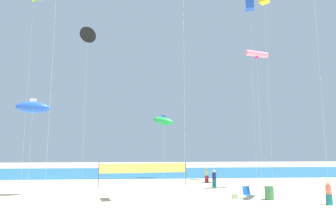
{
  "coord_description": "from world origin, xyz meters",
  "views": [
    {
      "loc": [
        -1.01,
        -15.47,
        3.58
      ],
      "look_at": [
        0.61,
        6.04,
        6.44
      ],
      "focal_mm": 29.65,
      "sensor_mm": 36.0,
      "label": 1
    }
  ],
  "objects_px": {
    "folding_beach_chair": "(247,192)",
    "trash_barrel": "(269,193)",
    "kite_blue_box": "(250,4)",
    "kite_green_inflatable": "(163,121)",
    "kite_black_delta": "(88,35)",
    "beachgoer_coral_shirt": "(329,192)",
    "kite_pink_tube": "(257,54)",
    "kite_blue_inflatable": "(33,107)",
    "beachgoer_navy_shirt": "(214,178)",
    "volleyball_net": "(144,169)",
    "beachgoer_sage_shirt": "(207,174)",
    "beach_handbag": "(235,196)"
  },
  "relations": [
    {
      "from": "folding_beach_chair",
      "to": "trash_barrel",
      "type": "xyz_separation_m",
      "value": [
        1.51,
        -0.34,
        0.0
      ]
    },
    {
      "from": "kite_blue_box",
      "to": "trash_barrel",
      "type": "bearing_deg",
      "value": -107.57
    },
    {
      "from": "kite_green_inflatable",
      "to": "kite_black_delta",
      "type": "bearing_deg",
      "value": -144.5
    },
    {
      "from": "beachgoer_coral_shirt",
      "to": "kite_pink_tube",
      "type": "distance_m",
      "value": 13.45
    },
    {
      "from": "kite_blue_box",
      "to": "kite_blue_inflatable",
      "type": "xyz_separation_m",
      "value": [
        -21.03,
        -7.73,
        -13.86
      ]
    },
    {
      "from": "beachgoer_navy_shirt",
      "to": "kite_pink_tube",
      "type": "bearing_deg",
      "value": -79.65
    },
    {
      "from": "kite_blue_box",
      "to": "volleyball_net",
      "type": "bearing_deg",
      "value": -167.04
    },
    {
      "from": "kite_blue_box",
      "to": "kite_green_inflatable",
      "type": "xyz_separation_m",
      "value": [
        -9.99,
        4.43,
        -13.64
      ]
    },
    {
      "from": "beachgoer_navy_shirt",
      "to": "kite_blue_box",
      "type": "xyz_separation_m",
      "value": [
        5.68,
        3.92,
        19.81
      ]
    },
    {
      "from": "beachgoer_coral_shirt",
      "to": "volleyball_net",
      "type": "bearing_deg",
      "value": 109.66
    },
    {
      "from": "trash_barrel",
      "to": "kite_blue_inflatable",
      "type": "distance_m",
      "value": 19.02
    },
    {
      "from": "kite_blue_box",
      "to": "kite_blue_inflatable",
      "type": "distance_m",
      "value": 26.35
    },
    {
      "from": "trash_barrel",
      "to": "kite_green_inflatable",
      "type": "xyz_separation_m",
      "value": [
        -6.69,
        14.85,
        6.56
      ]
    },
    {
      "from": "beachgoer_sage_shirt",
      "to": "beach_handbag",
      "type": "relative_size",
      "value": 4.15
    },
    {
      "from": "beach_handbag",
      "to": "kite_black_delta",
      "type": "distance_m",
      "value": 21.59
    },
    {
      "from": "volleyball_net",
      "to": "kite_blue_inflatable",
      "type": "xyz_separation_m",
      "value": [
        -8.72,
        -4.9,
        5.17
      ]
    },
    {
      "from": "kite_blue_box",
      "to": "kite_blue_inflatable",
      "type": "relative_size",
      "value": 2.85
    },
    {
      "from": "beachgoer_coral_shirt",
      "to": "beach_handbag",
      "type": "distance_m",
      "value": 6.01
    },
    {
      "from": "kite_blue_box",
      "to": "kite_pink_tube",
      "type": "distance_m",
      "value": 10.35
    },
    {
      "from": "beachgoer_coral_shirt",
      "to": "trash_barrel",
      "type": "bearing_deg",
      "value": 112.47
    },
    {
      "from": "trash_barrel",
      "to": "volleyball_net",
      "type": "distance_m",
      "value": 11.84
    },
    {
      "from": "beach_handbag",
      "to": "kite_blue_inflatable",
      "type": "bearing_deg",
      "value": 172.26
    },
    {
      "from": "kite_green_inflatable",
      "to": "kite_blue_inflatable",
      "type": "distance_m",
      "value": 16.43
    },
    {
      "from": "beachgoer_sage_shirt",
      "to": "beach_handbag",
      "type": "height_order",
      "value": "beachgoer_sage_shirt"
    },
    {
      "from": "beachgoer_sage_shirt",
      "to": "beachgoer_navy_shirt",
      "type": "bearing_deg",
      "value": 13.67
    },
    {
      "from": "folding_beach_chair",
      "to": "kite_green_inflatable",
      "type": "bearing_deg",
      "value": 98.78
    },
    {
      "from": "beachgoer_navy_shirt",
      "to": "kite_blue_inflatable",
      "type": "relative_size",
      "value": 0.21
    },
    {
      "from": "kite_blue_inflatable",
      "to": "kite_pink_tube",
      "type": "bearing_deg",
      "value": 5.63
    },
    {
      "from": "beach_handbag",
      "to": "kite_black_delta",
      "type": "bearing_deg",
      "value": 147.08
    },
    {
      "from": "beachgoer_navy_shirt",
      "to": "beach_handbag",
      "type": "height_order",
      "value": "beachgoer_navy_shirt"
    },
    {
      "from": "kite_blue_inflatable",
      "to": "folding_beach_chair",
      "type": "bearing_deg",
      "value": -8.23
    },
    {
      "from": "folding_beach_chair",
      "to": "beach_handbag",
      "type": "height_order",
      "value": "folding_beach_chair"
    },
    {
      "from": "beachgoer_navy_shirt",
      "to": "volleyball_net",
      "type": "distance_m",
      "value": 6.76
    },
    {
      "from": "beach_handbag",
      "to": "kite_pink_tube",
      "type": "height_order",
      "value": "kite_pink_tube"
    },
    {
      "from": "beachgoer_sage_shirt",
      "to": "folding_beach_chair",
      "type": "relative_size",
      "value": 1.86
    },
    {
      "from": "beachgoer_coral_shirt",
      "to": "volleyball_net",
      "type": "relative_size",
      "value": 0.18
    },
    {
      "from": "folding_beach_chair",
      "to": "kite_pink_tube",
      "type": "bearing_deg",
      "value": 44.46
    },
    {
      "from": "kite_blue_inflatable",
      "to": "kite_pink_tube",
      "type": "xyz_separation_m",
      "value": [
        19.15,
        1.89,
        5.53
      ]
    },
    {
      "from": "trash_barrel",
      "to": "beach_handbag",
      "type": "distance_m",
      "value": 2.42
    },
    {
      "from": "kite_black_delta",
      "to": "kite_green_inflatable",
      "type": "bearing_deg",
      "value": 35.5
    },
    {
      "from": "beachgoer_navy_shirt",
      "to": "kite_black_delta",
      "type": "bearing_deg",
      "value": 116.65
    },
    {
      "from": "beachgoer_sage_shirt",
      "to": "trash_barrel",
      "type": "height_order",
      "value": "beachgoer_sage_shirt"
    },
    {
      "from": "beach_handbag",
      "to": "kite_black_delta",
      "type": "relative_size",
      "value": 0.02
    },
    {
      "from": "beachgoer_coral_shirt",
      "to": "kite_green_inflatable",
      "type": "bearing_deg",
      "value": 88.44
    },
    {
      "from": "beachgoer_sage_shirt",
      "to": "beachgoer_navy_shirt",
      "type": "relative_size",
      "value": 1.03
    },
    {
      "from": "folding_beach_chair",
      "to": "kite_green_inflatable",
      "type": "height_order",
      "value": "kite_green_inflatable"
    },
    {
      "from": "kite_blue_box",
      "to": "kite_pink_tube",
      "type": "relative_size",
      "value": 1.7
    },
    {
      "from": "trash_barrel",
      "to": "kite_blue_inflatable",
      "type": "xyz_separation_m",
      "value": [
        -17.73,
        2.69,
        6.34
      ]
    },
    {
      "from": "beachgoer_coral_shirt",
      "to": "beach_handbag",
      "type": "bearing_deg",
      "value": 121.17
    },
    {
      "from": "trash_barrel",
      "to": "folding_beach_chair",
      "type": "bearing_deg",
      "value": 167.37
    }
  ]
}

